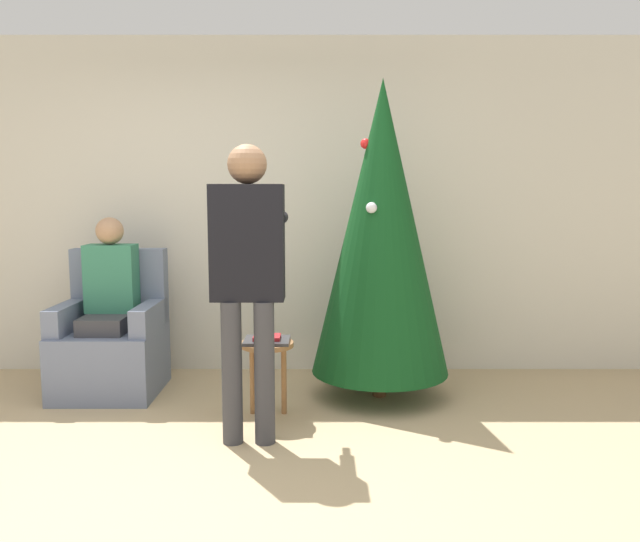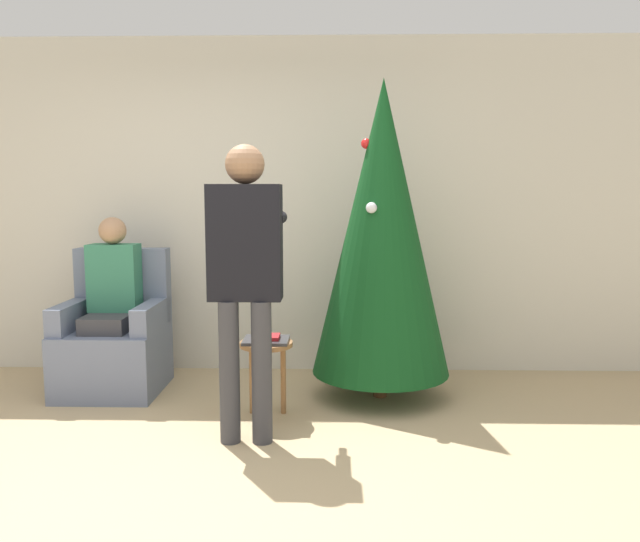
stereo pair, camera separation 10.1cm
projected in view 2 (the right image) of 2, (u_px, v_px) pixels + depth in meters
name	position (u px, v px, depth m)	size (l,w,h in m)	color
ground_plane	(181.00, 494.00, 3.06)	(14.00, 14.00, 0.00)	tan
wall_back	(243.00, 207.00, 5.10)	(8.00, 0.06, 2.70)	beige
christmas_tree	(382.00, 229.00, 4.37)	(0.98, 0.98, 2.25)	brown
armchair	(115.00, 342.00, 4.65)	(0.71, 0.71, 1.04)	slate
person_seated	(111.00, 296.00, 4.58)	(0.36, 0.46, 1.29)	#38383D
person_standing	(245.00, 265.00, 3.62)	(0.44, 0.57, 1.75)	#38383D
side_stool	(266.00, 357.00, 4.07)	(0.35, 0.35, 0.50)	olive
laptop	(266.00, 340.00, 4.06)	(0.29, 0.26, 0.02)	#38383D
book	(266.00, 337.00, 4.05)	(0.17, 0.15, 0.02)	#B21E23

